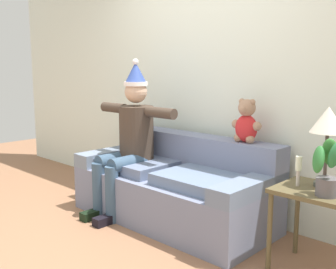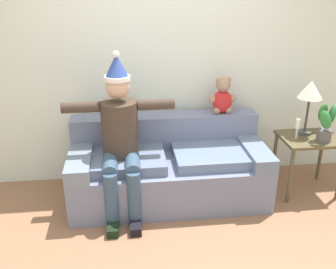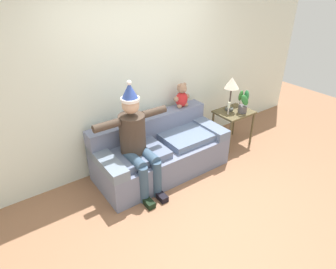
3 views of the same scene
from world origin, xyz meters
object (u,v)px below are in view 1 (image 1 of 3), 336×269
(table_lamp, at_px, (328,124))
(candle_tall, at_px, (299,167))
(potted_plant, at_px, (327,169))
(person_seated, at_px, (129,136))
(teddy_bear, at_px, (246,123))
(side_table, at_px, (321,204))
(couch, at_px, (175,186))

(table_lamp, xyz_separation_m, candle_tall, (-0.14, -0.11, -0.31))
(table_lamp, bearing_deg, potted_plant, -64.34)
(potted_plant, bearing_deg, person_seated, 179.16)
(teddy_bear, xyz_separation_m, table_lamp, (0.81, -0.25, 0.10))
(side_table, bearing_deg, person_seated, -177.68)
(couch, bearing_deg, teddy_bear, 23.73)
(couch, distance_m, person_seated, 0.66)
(candle_tall, bearing_deg, teddy_bear, 151.48)
(table_lamp, relative_size, potted_plant, 1.45)
(teddy_bear, height_order, table_lamp, table_lamp)
(teddy_bear, relative_size, potted_plant, 0.99)
(table_lamp, height_order, potted_plant, table_lamp)
(potted_plant, bearing_deg, teddy_bear, 153.60)
(couch, relative_size, candle_tall, 9.08)
(teddy_bear, height_order, candle_tall, teddy_bear)
(couch, relative_size, potted_plant, 4.98)
(potted_plant, bearing_deg, couch, 172.88)
(couch, distance_m, table_lamp, 1.58)
(table_lamp, bearing_deg, person_seated, -174.77)
(couch, height_order, person_seated, person_seated)
(couch, bearing_deg, potted_plant, -7.12)
(side_table, relative_size, potted_plant, 1.58)
(teddy_bear, relative_size, table_lamp, 0.68)
(person_seated, relative_size, table_lamp, 2.70)
(teddy_bear, xyz_separation_m, potted_plant, (0.91, -0.45, -0.16))
(potted_plant, bearing_deg, side_table, 124.02)
(candle_tall, bearing_deg, table_lamp, 39.32)
(person_seated, distance_m, side_table, 1.91)
(teddy_bear, bearing_deg, person_seated, -158.29)
(couch, distance_m, side_table, 1.45)
(side_table, bearing_deg, table_lamp, 104.70)
(teddy_bear, bearing_deg, table_lamp, -17.17)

